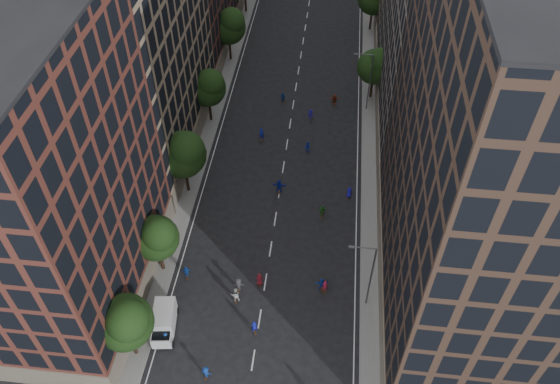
% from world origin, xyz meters
% --- Properties ---
extents(ground, '(240.00, 240.00, 0.00)m').
position_xyz_m(ground, '(0.00, 40.00, 0.00)').
color(ground, black).
rests_on(ground, ground).
extents(sidewalk_left, '(4.00, 105.00, 0.15)m').
position_xyz_m(sidewalk_left, '(-12.00, 47.50, 0.07)').
color(sidewalk_left, slate).
rests_on(sidewalk_left, ground).
extents(sidewalk_right, '(4.00, 105.00, 0.15)m').
position_xyz_m(sidewalk_right, '(12.00, 47.50, 0.07)').
color(sidewalk_right, slate).
rests_on(sidewalk_right, ground).
extents(bldg_left_a, '(14.00, 22.00, 30.00)m').
position_xyz_m(bldg_left_a, '(-19.00, 11.00, 15.00)').
color(bldg_left_a, '#5A2B22').
rests_on(bldg_left_a, ground).
extents(bldg_left_b, '(14.00, 26.00, 34.00)m').
position_xyz_m(bldg_left_b, '(-19.00, 35.00, 17.00)').
color(bldg_left_b, '#967E62').
rests_on(bldg_left_b, ground).
extents(bldg_right_a, '(14.00, 30.00, 36.00)m').
position_xyz_m(bldg_right_a, '(19.00, 15.00, 18.00)').
color(bldg_right_a, '#412D22').
rests_on(bldg_right_a, ground).
extents(bldg_right_b, '(14.00, 28.00, 33.00)m').
position_xyz_m(bldg_right_b, '(19.00, 44.00, 16.50)').
color(bldg_right_b, '#6E645B').
rests_on(bldg_right_b, ground).
extents(tree_left_0, '(5.20, 5.20, 8.83)m').
position_xyz_m(tree_left_0, '(-11.01, 3.85, 5.96)').
color(tree_left_0, black).
rests_on(tree_left_0, ground).
extents(tree_left_1, '(4.80, 4.80, 8.21)m').
position_xyz_m(tree_left_1, '(-11.02, 13.86, 5.55)').
color(tree_left_1, black).
rests_on(tree_left_1, ground).
extents(tree_left_2, '(5.60, 5.60, 9.45)m').
position_xyz_m(tree_left_2, '(-10.99, 25.83, 6.36)').
color(tree_left_2, black).
rests_on(tree_left_2, ground).
extents(tree_left_3, '(5.00, 5.00, 8.58)m').
position_xyz_m(tree_left_3, '(-11.02, 39.85, 5.82)').
color(tree_left_3, black).
rests_on(tree_left_3, ground).
extents(tree_left_4, '(5.40, 5.40, 9.08)m').
position_xyz_m(tree_left_4, '(-11.00, 55.84, 6.10)').
color(tree_left_4, black).
rests_on(tree_left_4, ground).
extents(tree_right_a, '(5.00, 5.00, 8.39)m').
position_xyz_m(tree_right_a, '(11.38, 47.85, 5.63)').
color(tree_right_a, black).
rests_on(tree_right_a, ground).
extents(streetlamp_near, '(2.64, 0.22, 9.06)m').
position_xyz_m(streetlamp_near, '(10.37, 12.00, 5.17)').
color(streetlamp_near, '#595B60').
rests_on(streetlamp_near, ground).
extents(streetlamp_far, '(2.64, 0.22, 9.06)m').
position_xyz_m(streetlamp_far, '(10.37, 45.00, 5.17)').
color(streetlamp_far, '#595B60').
rests_on(streetlamp_far, ground).
extents(cargo_van, '(2.69, 4.79, 2.43)m').
position_xyz_m(cargo_van, '(-9.09, 6.88, 1.28)').
color(cargo_van, white).
rests_on(cargo_van, ground).
extents(skater_0, '(0.87, 0.61, 1.68)m').
position_xyz_m(skater_0, '(-8.50, 5.32, 0.84)').
color(skater_0, '#1544AB').
rests_on(skater_0, ground).
extents(skater_1, '(0.73, 0.63, 1.70)m').
position_xyz_m(skater_1, '(-0.31, 7.55, 0.85)').
color(skater_1, '#151EB2').
rests_on(skater_1, ground).
extents(skater_3, '(1.05, 0.68, 1.53)m').
position_xyz_m(skater_3, '(-4.02, 2.41, 0.76)').
color(skater_3, navy).
rests_on(skater_3, ground).
extents(skater_4, '(1.03, 0.60, 1.65)m').
position_xyz_m(skater_4, '(-8.38, 13.25, 0.83)').
color(skater_4, '#1343A2').
rests_on(skater_4, ground).
extents(skater_5, '(1.50, 0.73, 1.55)m').
position_xyz_m(skater_5, '(5.95, 13.34, 0.77)').
color(skater_5, '#13369F').
rests_on(skater_5, ground).
extents(skater_6, '(0.90, 0.67, 1.66)m').
position_xyz_m(skater_6, '(-0.57, 13.17, 0.83)').
color(skater_6, maroon).
rests_on(skater_6, ground).
extents(skater_7, '(0.61, 0.43, 1.61)m').
position_xyz_m(skater_7, '(6.29, 13.10, 0.80)').
color(skater_7, '#A81C39').
rests_on(skater_7, ground).
extents(skater_8, '(1.03, 0.86, 1.89)m').
position_xyz_m(skater_8, '(-2.73, 10.92, 0.94)').
color(skater_8, '#BABAB5').
rests_on(skater_8, ground).
extents(skater_9, '(1.19, 0.81, 1.71)m').
position_xyz_m(skater_9, '(-2.61, 12.24, 0.86)').
color(skater_9, '#3B3A3F').
rests_on(skater_9, ground).
extents(skater_10, '(1.08, 0.54, 1.78)m').
position_xyz_m(skater_10, '(5.44, 23.52, 0.89)').
color(skater_10, '#1E611D').
rests_on(skater_10, ground).
extents(skater_11, '(1.74, 0.65, 1.85)m').
position_xyz_m(skater_11, '(-0.04, 27.00, 0.92)').
color(skater_11, '#1423A8').
rests_on(skater_11, ground).
extents(skater_12, '(0.88, 0.72, 1.54)m').
position_xyz_m(skater_12, '(8.50, 27.04, 0.77)').
color(skater_12, '#1D17BB').
rests_on(skater_12, ground).
extents(skater_13, '(0.70, 0.46, 1.91)m').
position_xyz_m(skater_13, '(-3.54, 36.61, 0.96)').
color(skater_13, '#122097').
rests_on(skater_13, ground).
extents(skater_14, '(0.83, 0.65, 1.67)m').
position_xyz_m(skater_14, '(2.81, 34.74, 0.83)').
color(skater_14, '#162EB5').
rests_on(skater_14, ground).
extents(skater_15, '(1.02, 0.59, 1.58)m').
position_xyz_m(skater_15, '(2.73, 41.75, 0.79)').
color(skater_15, '#191296').
rests_on(skater_15, ground).
extents(skater_16, '(1.04, 0.54, 1.69)m').
position_xyz_m(skater_16, '(-1.54, 45.29, 0.85)').
color(skater_16, navy).
rests_on(skater_16, ground).
extents(skater_17, '(1.51, 0.52, 1.61)m').
position_xyz_m(skater_17, '(5.92, 45.74, 0.81)').
color(skater_17, '#9B3819').
rests_on(skater_17, ground).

